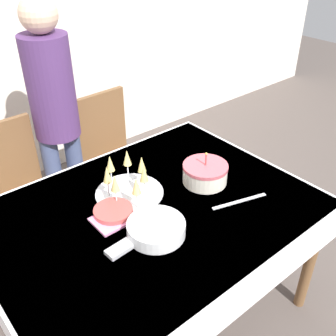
{
  "coord_description": "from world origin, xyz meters",
  "views": [
    {
      "loc": [
        -0.88,
        -1.18,
        1.96
      ],
      "look_at": [
        0.17,
        0.08,
        0.89
      ],
      "focal_mm": 42.0,
      "sensor_mm": 36.0,
      "label": 1
    }
  ],
  "objects_px": {
    "plate_stack_main": "(156,229)",
    "person_standing": "(54,107)",
    "plate_stack_dessert": "(113,212)",
    "birthday_cake": "(205,174)",
    "champagne_tray": "(127,180)",
    "dining_chair_far_right": "(112,155)",
    "dining_chair_far_left": "(18,192)"
  },
  "relations": [
    {
      "from": "plate_stack_main",
      "to": "person_standing",
      "type": "relative_size",
      "value": 0.16
    },
    {
      "from": "plate_stack_dessert",
      "to": "birthday_cake",
      "type": "bearing_deg",
      "value": -8.97
    },
    {
      "from": "champagne_tray",
      "to": "plate_stack_main",
      "type": "xyz_separation_m",
      "value": [
        -0.08,
        -0.32,
        -0.05
      ]
    },
    {
      "from": "champagne_tray",
      "to": "person_standing",
      "type": "height_order",
      "value": "person_standing"
    },
    {
      "from": "dining_chair_far_right",
      "to": "birthday_cake",
      "type": "relative_size",
      "value": 4.03
    },
    {
      "from": "dining_chair_far_right",
      "to": "person_standing",
      "type": "height_order",
      "value": "person_standing"
    },
    {
      "from": "dining_chair_far_left",
      "to": "plate_stack_main",
      "type": "relative_size",
      "value": 3.67
    },
    {
      "from": "plate_stack_main",
      "to": "birthday_cake",
      "type": "bearing_deg",
      "value": 18.55
    },
    {
      "from": "plate_stack_main",
      "to": "plate_stack_dessert",
      "type": "distance_m",
      "value": 0.24
    },
    {
      "from": "birthday_cake",
      "to": "plate_stack_dessert",
      "type": "relative_size",
      "value": 1.27
    },
    {
      "from": "champagne_tray",
      "to": "plate_stack_dessert",
      "type": "bearing_deg",
      "value": -148.1
    },
    {
      "from": "birthday_cake",
      "to": "person_standing",
      "type": "relative_size",
      "value": 0.15
    },
    {
      "from": "person_standing",
      "to": "dining_chair_far_left",
      "type": "bearing_deg",
      "value": -170.7
    },
    {
      "from": "dining_chair_far_left",
      "to": "plate_stack_dessert",
      "type": "xyz_separation_m",
      "value": [
        0.18,
        -0.82,
        0.27
      ]
    },
    {
      "from": "plate_stack_dessert",
      "to": "plate_stack_main",
      "type": "bearing_deg",
      "value": -72.77
    },
    {
      "from": "champagne_tray",
      "to": "person_standing",
      "type": "xyz_separation_m",
      "value": [
        0.01,
        0.79,
        0.12
      ]
    },
    {
      "from": "dining_chair_far_right",
      "to": "champagne_tray",
      "type": "xyz_separation_m",
      "value": [
        -0.35,
        -0.73,
        0.33
      ]
    },
    {
      "from": "plate_stack_main",
      "to": "person_standing",
      "type": "distance_m",
      "value": 1.13
    },
    {
      "from": "dining_chair_far_left",
      "to": "person_standing",
      "type": "xyz_separation_m",
      "value": [
        0.34,
        0.06,
        0.45
      ]
    },
    {
      "from": "birthday_cake",
      "to": "dining_chair_far_right",
      "type": "bearing_deg",
      "value": 91.16
    },
    {
      "from": "dining_chair_far_left",
      "to": "birthday_cake",
      "type": "relative_size",
      "value": 4.03
    },
    {
      "from": "dining_chair_far_right",
      "to": "birthday_cake",
      "type": "bearing_deg",
      "value": -88.84
    },
    {
      "from": "birthday_cake",
      "to": "champagne_tray",
      "type": "distance_m",
      "value": 0.41
    },
    {
      "from": "birthday_cake",
      "to": "person_standing",
      "type": "height_order",
      "value": "person_standing"
    },
    {
      "from": "dining_chair_far_right",
      "to": "dining_chair_far_left",
      "type": "bearing_deg",
      "value": 180.0
    },
    {
      "from": "birthday_cake",
      "to": "champagne_tray",
      "type": "bearing_deg",
      "value": 154.82
    },
    {
      "from": "champagne_tray",
      "to": "plate_stack_main",
      "type": "distance_m",
      "value": 0.34
    },
    {
      "from": "dining_chair_far_left",
      "to": "dining_chair_far_right",
      "type": "height_order",
      "value": "same"
    },
    {
      "from": "plate_stack_dessert",
      "to": "person_standing",
      "type": "distance_m",
      "value": 0.91
    },
    {
      "from": "birthday_cake",
      "to": "dining_chair_far_left",
      "type": "bearing_deg",
      "value": 127.76
    },
    {
      "from": "dining_chair_far_right",
      "to": "birthday_cake",
      "type": "distance_m",
      "value": 0.95
    },
    {
      "from": "plate_stack_dessert",
      "to": "person_standing",
      "type": "height_order",
      "value": "person_standing"
    }
  ]
}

